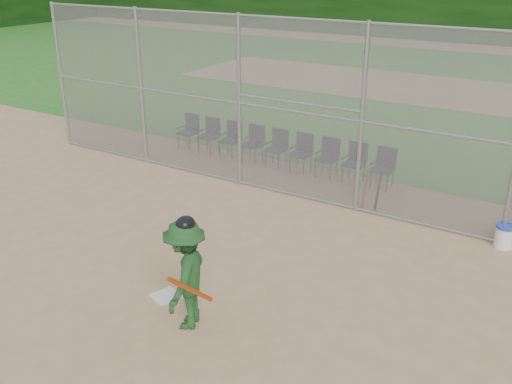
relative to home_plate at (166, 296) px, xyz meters
The scene contains 17 objects.
ground 0.36m from the home_plate, 33.59° to the right, with size 100.00×100.00×0.00m, color tan.
grass_strip 17.80m from the home_plate, 89.03° to the left, with size 100.00×100.00×0.00m, color #286A20.
dirt_patch_far 17.80m from the home_plate, 89.03° to the left, with size 24.00×24.00×0.00m, color tan.
backstop_fence 5.23m from the home_plate, 86.40° to the left, with size 16.09×0.09×4.00m.
home_plate is the anchor object (origin of this frame).
batter_at_plate 1.22m from the home_plate, 27.24° to the right, with size 1.03×1.35×1.79m.
water_cooler 6.41m from the home_plate, 47.26° to the left, with size 0.36×0.36×0.45m.
spare_bats 5.39m from the home_plate, 73.71° to the left, with size 0.36×0.30×0.84m.
chair_0 7.80m from the home_plate, 125.29° to the left, with size 0.54×0.52×0.96m, color #0F1837, non-canonical shape.
chair_1 7.41m from the home_plate, 120.69° to the left, with size 0.54×0.52×0.96m, color #0F1837, non-canonical shape.
chair_2 7.06m from the home_plate, 115.61° to the left, with size 0.54×0.52×0.96m, color #0F1837, non-canonical shape.
chair_3 6.78m from the home_plate, 110.05° to the left, with size 0.54×0.52×0.96m, color #0F1837, non-canonical shape.
chair_4 6.57m from the home_plate, 104.07° to the left, with size 0.54×0.52×0.96m, color #0F1837, non-canonical shape.
chair_5 6.43m from the home_plate, 97.77° to the left, with size 0.54×0.52×0.96m, color #0F1837, non-canonical shape.
chair_6 6.38m from the home_plate, 91.27° to the left, with size 0.54×0.52×0.96m, color #0F1837, non-canonical shape.
chair_7 6.40m from the home_plate, 84.73° to the left, with size 0.54×0.52×0.96m, color #0F1837, non-canonical shape.
chair_8 6.51m from the home_plate, 78.33° to the left, with size 0.54×0.52×0.96m, color #0F1837, non-canonical shape.
Camera 1 is at (5.11, -5.76, 5.14)m, focal length 40.00 mm.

